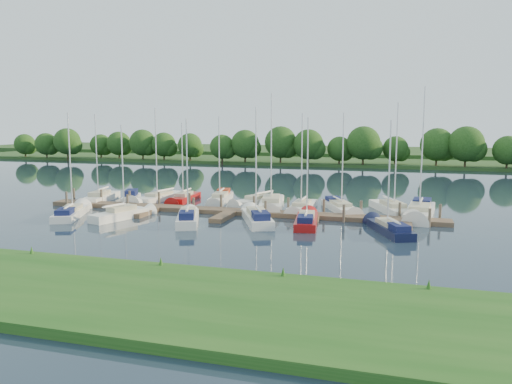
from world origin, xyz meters
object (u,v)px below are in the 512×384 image
(sailboat_n_0, at_px, (100,199))
(motorboat, at_px, (131,198))
(dock, at_px, (231,213))
(sailboat_n_5, at_px, (257,202))
(sailboat_s_2, at_px, (188,219))

(sailboat_n_0, distance_m, motorboat, 3.40)
(dock, height_order, sailboat_n_5, sailboat_n_5)
(dock, height_order, sailboat_s_2, sailboat_s_2)
(sailboat_n_0, bearing_deg, sailboat_n_5, -178.40)
(sailboat_n_0, bearing_deg, dock, 159.59)
(sailboat_s_2, bearing_deg, motorboat, 118.26)
(dock, xyz_separation_m, sailboat_n_5, (0.74, 6.59, 0.07))
(motorboat, distance_m, sailboat_s_2, 14.74)
(motorboat, bearing_deg, sailboat_n_5, 166.38)
(dock, xyz_separation_m, sailboat_s_2, (-2.34, -4.78, 0.15))
(dock, bearing_deg, sailboat_n_5, 83.58)
(motorboat, height_order, sailboat_n_5, sailboat_n_5)
(dock, height_order, motorboat, motorboat)
(sailboat_n_0, height_order, sailboat_n_5, sailboat_n_0)
(motorboat, relative_size, sailboat_s_2, 0.54)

